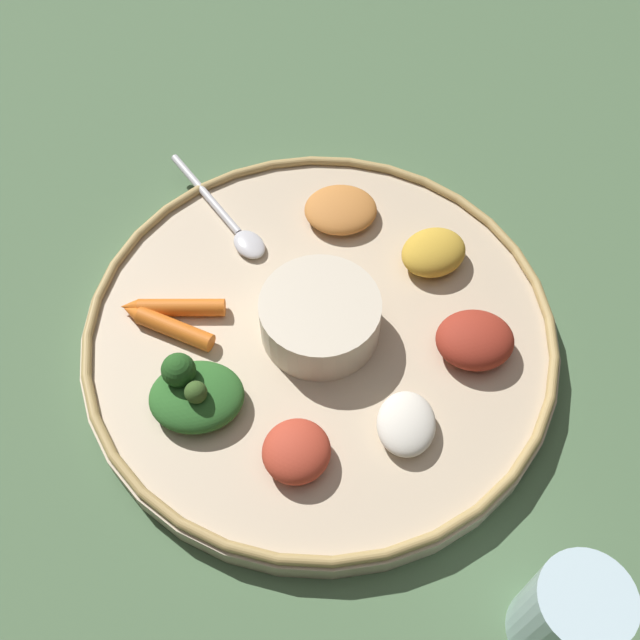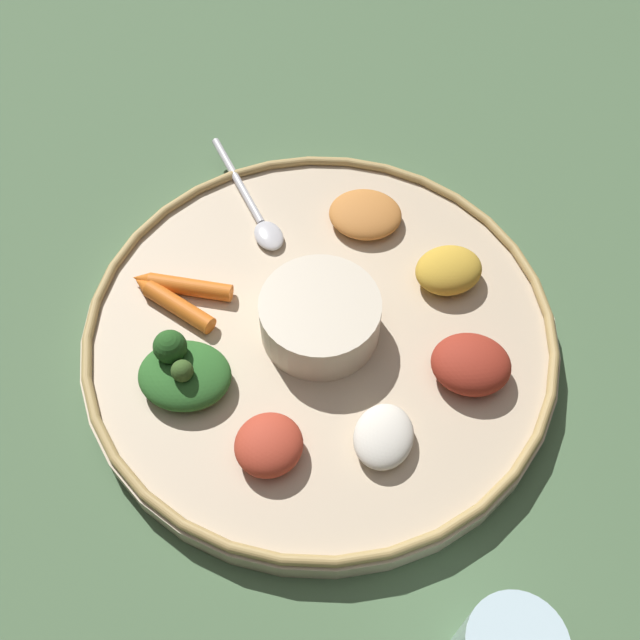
% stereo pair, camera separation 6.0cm
% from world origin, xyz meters
% --- Properties ---
extents(ground_plane, '(2.40, 2.40, 0.00)m').
position_xyz_m(ground_plane, '(0.00, 0.00, 0.00)').
color(ground_plane, '#4C6B47').
extents(platter, '(0.38, 0.38, 0.02)m').
position_xyz_m(platter, '(0.00, 0.00, 0.01)').
color(platter, '#C6B293').
rests_on(platter, ground_plane).
extents(platter_rim, '(0.38, 0.38, 0.01)m').
position_xyz_m(platter_rim, '(0.00, 0.00, 0.02)').
color(platter_rim, tan).
rests_on(platter_rim, platter).
extents(center_bowl, '(0.10, 0.10, 0.04)m').
position_xyz_m(center_bowl, '(0.00, 0.00, 0.04)').
color(center_bowl, beige).
rests_on(center_bowl, platter).
extents(spoon, '(0.11, 0.12, 0.01)m').
position_xyz_m(spoon, '(0.10, -0.10, 0.02)').
color(spoon, silver).
rests_on(spoon, platter).
extents(greens_pile, '(0.08, 0.07, 0.05)m').
position_xyz_m(greens_pile, '(0.08, 0.08, 0.04)').
color(greens_pile, '#2D6628').
rests_on(greens_pile, platter).
extents(carrot_near_spoon, '(0.09, 0.03, 0.01)m').
position_xyz_m(carrot_near_spoon, '(0.12, -0.00, 0.03)').
color(carrot_near_spoon, orange).
rests_on(carrot_near_spoon, platter).
extents(carrot_outer, '(0.08, 0.04, 0.01)m').
position_xyz_m(carrot_outer, '(0.12, 0.02, 0.03)').
color(carrot_outer, orange).
rests_on(carrot_outer, platter).
extents(mound_berbere_red, '(0.06, 0.06, 0.03)m').
position_xyz_m(mound_berbere_red, '(0.00, 0.11, 0.03)').
color(mound_berbere_red, '#B73D28').
rests_on(mound_berbere_red, platter).
extents(mound_squash, '(0.07, 0.07, 0.02)m').
position_xyz_m(mound_squash, '(-0.00, -0.12, 0.03)').
color(mound_squash, '#C67A38').
rests_on(mound_squash, platter).
extents(mound_rice_white, '(0.05, 0.05, 0.02)m').
position_xyz_m(mound_rice_white, '(-0.08, 0.08, 0.03)').
color(mound_rice_white, silver).
rests_on(mound_rice_white, platter).
extents(mound_lentil_yellow, '(0.07, 0.07, 0.03)m').
position_xyz_m(mound_lentil_yellow, '(-0.08, -0.08, 0.03)').
color(mound_lentil_yellow, gold).
rests_on(mound_lentil_yellow, platter).
extents(mound_beet, '(0.07, 0.06, 0.03)m').
position_xyz_m(mound_beet, '(-0.12, 0.00, 0.04)').
color(mound_beet, maroon).
rests_on(mound_beet, platter).
extents(drinking_glass, '(0.06, 0.06, 0.09)m').
position_xyz_m(drinking_glass, '(-0.19, 0.20, 0.04)').
color(drinking_glass, silver).
rests_on(drinking_glass, ground_plane).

